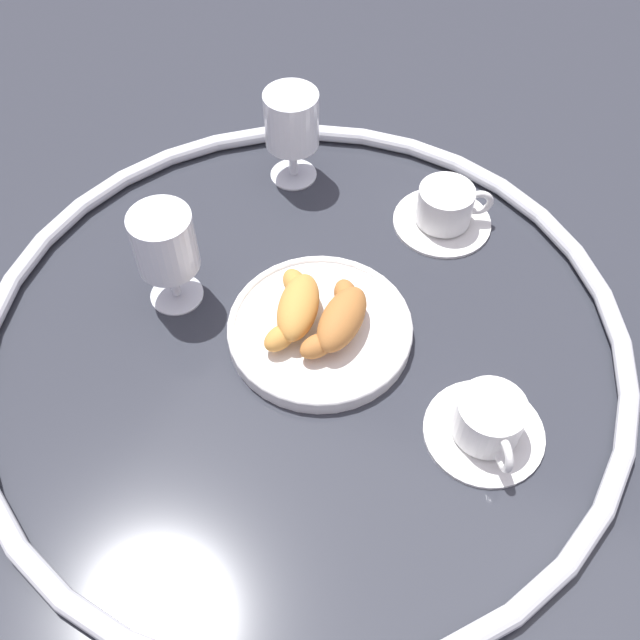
{
  "coord_description": "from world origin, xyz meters",
  "views": [
    {
      "loc": [
        -0.47,
        -0.23,
        0.73
      ],
      "look_at": [
        0.02,
        -0.01,
        0.03
      ],
      "focal_mm": 41.3,
      "sensor_mm": 36.0,
      "label": 1
    }
  ],
  "objects_px": {
    "coffee_cup_far": "(488,423)",
    "juice_glass_right": "(292,124)",
    "croissant_small": "(296,308)",
    "juice_glass_left": "(165,247)",
    "pastry_plate": "(320,329)",
    "coffee_cup_near": "(445,209)",
    "croissant_large": "(339,319)"
  },
  "relations": [
    {
      "from": "croissant_large",
      "to": "coffee_cup_far",
      "type": "relative_size",
      "value": 1.01
    },
    {
      "from": "pastry_plate",
      "to": "coffee_cup_near",
      "type": "xyz_separation_m",
      "value": [
        0.25,
        -0.08,
        0.01
      ]
    },
    {
      "from": "croissant_small",
      "to": "coffee_cup_far",
      "type": "distance_m",
      "value": 0.26
    },
    {
      "from": "croissant_large",
      "to": "coffee_cup_near",
      "type": "distance_m",
      "value": 0.25
    },
    {
      "from": "croissant_large",
      "to": "croissant_small",
      "type": "xyz_separation_m",
      "value": [
        -0.01,
        0.05,
        0.0
      ]
    },
    {
      "from": "pastry_plate",
      "to": "coffee_cup_near",
      "type": "height_order",
      "value": "coffee_cup_near"
    },
    {
      "from": "croissant_small",
      "to": "croissant_large",
      "type": "bearing_deg",
      "value": -83.84
    },
    {
      "from": "pastry_plate",
      "to": "coffee_cup_near",
      "type": "distance_m",
      "value": 0.26
    },
    {
      "from": "pastry_plate",
      "to": "coffee_cup_far",
      "type": "bearing_deg",
      "value": -102.68
    },
    {
      "from": "croissant_small",
      "to": "coffee_cup_far",
      "type": "bearing_deg",
      "value": -100.48
    },
    {
      "from": "croissant_large",
      "to": "juice_glass_right",
      "type": "relative_size",
      "value": 0.98
    },
    {
      "from": "coffee_cup_far",
      "to": "juice_glass_left",
      "type": "relative_size",
      "value": 0.97
    },
    {
      "from": "croissant_small",
      "to": "juice_glass_left",
      "type": "bearing_deg",
      "value": 95.77
    },
    {
      "from": "coffee_cup_far",
      "to": "juice_glass_right",
      "type": "bearing_deg",
      "value": 51.7
    },
    {
      "from": "pastry_plate",
      "to": "coffee_cup_near",
      "type": "relative_size",
      "value": 1.67
    },
    {
      "from": "croissant_small",
      "to": "pastry_plate",
      "type": "bearing_deg",
      "value": -83.78
    },
    {
      "from": "juice_glass_left",
      "to": "juice_glass_right",
      "type": "xyz_separation_m",
      "value": [
        0.27,
        -0.04,
        -0.0
      ]
    },
    {
      "from": "coffee_cup_far",
      "to": "juice_glass_right",
      "type": "relative_size",
      "value": 0.97
    },
    {
      "from": "coffee_cup_near",
      "to": "coffee_cup_far",
      "type": "xyz_separation_m",
      "value": [
        -0.3,
        -0.15,
        0.0
      ]
    },
    {
      "from": "croissant_small",
      "to": "juice_glass_left",
      "type": "xyz_separation_m",
      "value": [
        -0.02,
        0.16,
        0.05
      ]
    },
    {
      "from": "croissant_small",
      "to": "juice_glass_left",
      "type": "relative_size",
      "value": 0.95
    },
    {
      "from": "pastry_plate",
      "to": "juice_glass_left",
      "type": "distance_m",
      "value": 0.21
    },
    {
      "from": "croissant_large",
      "to": "coffee_cup_near",
      "type": "relative_size",
      "value": 1.01
    },
    {
      "from": "coffee_cup_near",
      "to": "juice_glass_left",
      "type": "height_order",
      "value": "juice_glass_left"
    },
    {
      "from": "croissant_small",
      "to": "coffee_cup_near",
      "type": "relative_size",
      "value": 0.98
    },
    {
      "from": "croissant_large",
      "to": "juice_glass_right",
      "type": "height_order",
      "value": "juice_glass_right"
    },
    {
      "from": "coffee_cup_near",
      "to": "coffee_cup_far",
      "type": "relative_size",
      "value": 1.0
    },
    {
      "from": "juice_glass_left",
      "to": "pastry_plate",
      "type": "bearing_deg",
      "value": -84.16
    },
    {
      "from": "pastry_plate",
      "to": "croissant_large",
      "type": "distance_m",
      "value": 0.04
    },
    {
      "from": "juice_glass_left",
      "to": "juice_glass_right",
      "type": "relative_size",
      "value": 1.0
    },
    {
      "from": "juice_glass_right",
      "to": "pastry_plate",
      "type": "bearing_deg",
      "value": -148.1
    },
    {
      "from": "pastry_plate",
      "to": "juice_glass_right",
      "type": "height_order",
      "value": "juice_glass_right"
    }
  ]
}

